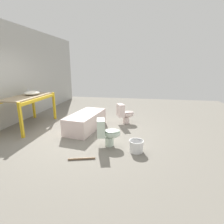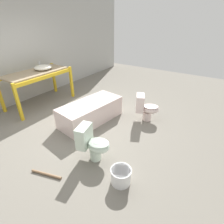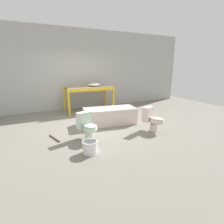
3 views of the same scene
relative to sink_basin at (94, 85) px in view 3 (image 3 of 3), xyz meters
The scene contains 9 objects.
ground_plane 2.05m from the sink_basin, 112.18° to the right, with size 12.00×12.00×0.00m, color slate.
warehouse_wall_rear 1.12m from the sink_basin, 133.86° to the left, with size 10.80×0.08×3.20m.
shelving_rack 0.32m from the sink_basin, behind, with size 1.85×0.89×0.97m.
sink_basin is the anchor object (origin of this frame).
bathtub_main 1.99m from the sink_basin, 96.29° to the right, with size 1.66×0.91×0.50m.
toilet_near 3.07m from the sink_basin, 78.93° to the right, with size 0.54×0.64×0.66m.
toilet_far 3.04m from the sink_basin, 114.11° to the right, with size 0.46×0.62×0.66m.
bucket_white 3.78m from the sink_basin, 112.33° to the right, with size 0.33×0.33×0.26m.
loose_pipe 3.19m from the sink_basin, 130.10° to the right, with size 0.19×0.54×0.04m.
Camera 3 is at (-1.77, -4.91, 1.74)m, focal length 28.00 mm.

